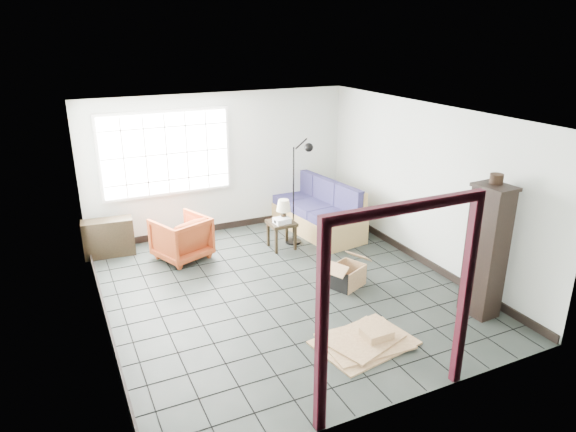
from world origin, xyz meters
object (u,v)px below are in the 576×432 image
armchair (181,236)px  tall_shelf (486,251)px  futon_sofa (316,212)px  side_table (282,226)px

armchair → tall_shelf: tall_shelf is taller
futon_sofa → tall_shelf: (0.53, -3.69, 0.57)m
futon_sofa → armchair: bearing=177.0°
futon_sofa → armchair: 2.69m
armchair → tall_shelf: (3.21, -3.47, 0.52)m
tall_shelf → side_table: bearing=112.5°
armchair → tall_shelf: 4.76m
futon_sofa → tall_shelf: 3.77m
side_table → tall_shelf: bearing=-64.3°
futon_sofa → side_table: bearing=-158.9°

